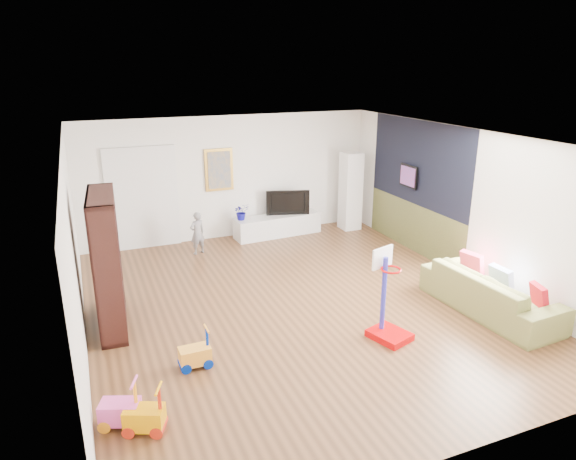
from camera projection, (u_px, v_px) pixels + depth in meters
name	position (u px, v px, depth m)	size (l,w,h in m)	color
floor	(297.00, 303.00, 8.43)	(6.50, 7.50, 0.00)	brown
ceiling	(298.00, 138.00, 7.58)	(6.50, 7.50, 0.00)	white
wall_back	(230.00, 178.00, 11.30)	(6.50, 0.00, 2.70)	white
wall_front	(460.00, 340.00, 4.71)	(6.50, 0.00, 2.70)	silver
wall_left	(74.00, 254.00, 6.82)	(0.00, 7.50, 2.70)	silver
wall_right	(464.00, 204.00, 9.18)	(0.00, 7.50, 2.70)	white
navy_accent	(418.00, 163.00, 10.25)	(0.01, 3.20, 1.70)	black
olive_wainscot	(413.00, 227.00, 10.67)	(0.01, 3.20, 1.00)	brown
doorway	(143.00, 200.00, 10.66)	(1.45, 0.06, 2.10)	white
painting_back	(219.00, 170.00, 11.11)	(0.62, 0.06, 0.92)	gold
artwork_right	(408.00, 176.00, 10.50)	(0.04, 0.56, 0.46)	#7F3F8C
media_console	(278.00, 225.00, 11.68)	(1.99, 0.50, 0.46)	silver
tall_cabinet	(351.00, 191.00, 11.96)	(0.42, 0.42, 1.82)	white
bookshelf	(107.00, 262.00, 7.41)	(0.36, 1.39, 2.04)	black
sofa	(490.00, 292.00, 8.05)	(2.29, 0.89, 0.67)	olive
basketball_hoop	(392.00, 296.00, 7.16)	(0.46, 0.56, 1.34)	#CB0305
ride_on_yellow	(144.00, 410.00, 5.42)	(0.41, 0.26, 0.55)	#EF9B01
ride_on_orange	(195.00, 349.00, 6.59)	(0.40, 0.25, 0.53)	#FDA831
ride_on_pink	(119.00, 404.00, 5.51)	(0.42, 0.26, 0.56)	#EA4FAF
child	(197.00, 233.00, 10.48)	(0.32, 0.21, 0.89)	gray
tv	(287.00, 202.00, 11.68)	(0.98, 0.13, 0.57)	black
vase_plant	(241.00, 212.00, 11.25)	(0.33, 0.29, 0.37)	#0F0C80
pillow_left	(539.00, 296.00, 7.49)	(0.09, 0.34, 0.34)	#B10F1C
pillow_center	(501.00, 279.00, 8.06)	(0.11, 0.41, 0.41)	silver
pillow_right	(472.00, 263.00, 8.69)	(0.11, 0.40, 0.40)	#BD2C48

